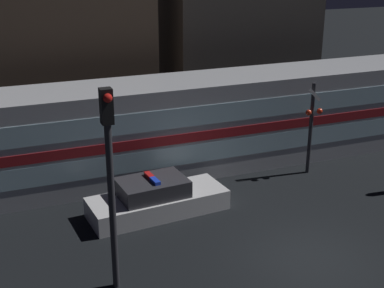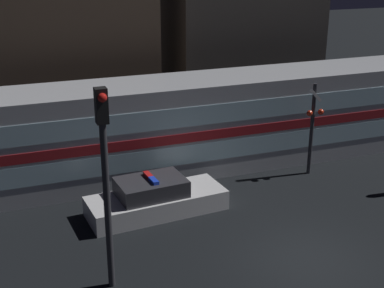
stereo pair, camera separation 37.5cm
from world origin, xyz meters
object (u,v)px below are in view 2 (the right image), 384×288
object	(u,v)px
train	(221,121)
police_car	(155,199)
crossing_signal_near	(313,125)
traffic_light_corner	(105,173)

from	to	relation	value
train	police_car	xyz separation A→B (m)	(-4.04, -3.45, -1.40)
crossing_signal_near	traffic_light_corner	distance (m)	10.70
train	crossing_signal_near	bearing A→B (deg)	-38.32
train	police_car	size ratio (longest dim) A/B	4.01
crossing_signal_near	traffic_light_corner	bearing A→B (deg)	-152.77
train	crossing_signal_near	world-z (taller)	train
police_car	traffic_light_corner	distance (m)	5.32
police_car	traffic_light_corner	xyz separation A→B (m)	(-2.43, -3.77, 2.87)
police_car	crossing_signal_near	world-z (taller)	crossing_signal_near
train	crossing_signal_near	size ratio (longest dim) A/B	5.22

